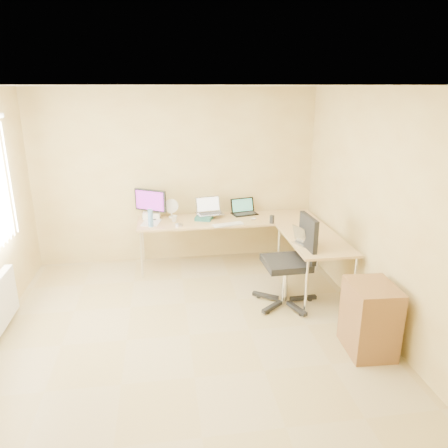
{
  "coord_description": "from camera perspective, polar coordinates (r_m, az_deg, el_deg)",
  "views": [
    {
      "loc": [
        -0.21,
        -4.03,
        2.59
      ],
      "look_at": [
        0.55,
        1.1,
        0.9
      ],
      "focal_mm": 33.85,
      "sensor_mm": 36.0,
      "label": 1
    }
  ],
  "objects": [
    {
      "name": "office_chair",
      "position": [
        5.24,
        8.35,
        -5.7
      ],
      "size": [
        0.71,
        0.71,
        1.14
      ],
      "primitive_type": "cube",
      "rotation": [
        0.0,
        0.0,
        0.04
      ],
      "color": "black",
      "rests_on": "ground"
    },
    {
      "name": "wall_right",
      "position": [
        4.83,
        20.56,
        1.35
      ],
      "size": [
        0.0,
        4.5,
        4.5
      ],
      "primitive_type": "plane",
      "rotation": [
        1.57,
        0.0,
        -1.57
      ],
      "color": "beige",
      "rests_on": "ground"
    },
    {
      "name": "laptop_return",
      "position": [
        5.33,
        10.95,
        -1.62
      ],
      "size": [
        0.36,
        0.32,
        0.19
      ],
      "primitive_type": "cube",
      "rotation": [
        0.0,
        0.0,
        1.96
      ],
      "color": "#BBBBBB",
      "rests_on": "desk_return"
    },
    {
      "name": "papers",
      "position": [
        6.16,
        -9.81,
        0.21
      ],
      "size": [
        0.31,
        0.38,
        0.01
      ],
      "primitive_type": "cube",
      "rotation": [
        0.0,
        0.0,
        -0.22
      ],
      "color": "white",
      "rests_on": "desk_main"
    },
    {
      "name": "laptop_black",
      "position": [
        6.45,
        2.81,
        2.34
      ],
      "size": [
        0.43,
        0.35,
        0.24
      ],
      "primitive_type": "cube",
      "rotation": [
        0.0,
        0.0,
        0.22
      ],
      "color": "black",
      "rests_on": "desk_main"
    },
    {
      "name": "mouse",
      "position": [
        6.22,
        4.04,
        0.75
      ],
      "size": [
        0.1,
        0.09,
        0.03
      ],
      "primitive_type": "ellipsoid",
      "rotation": [
        0.0,
        0.0,
        0.41
      ],
      "color": "silver",
      "rests_on": "desk_main"
    },
    {
      "name": "radiator",
      "position": [
        5.29,
        -27.97,
        -9.3
      ],
      "size": [
        0.09,
        0.8,
        0.55
      ],
      "primitive_type": "cube",
      "color": "white",
      "rests_on": "ground"
    },
    {
      "name": "water_bottle",
      "position": [
        5.95,
        -9.89,
        0.81
      ],
      "size": [
        0.08,
        0.08,
        0.25
      ],
      "primitive_type": "cylinder",
      "rotation": [
        0.0,
        0.0,
        0.21
      ],
      "color": "#5E95D8",
      "rests_on": "desk_main"
    },
    {
      "name": "cd_stack",
      "position": [
        5.95,
        -6.12,
        -0.14
      ],
      "size": [
        0.13,
        0.13,
        0.03
      ],
      "primitive_type": "cylinder",
      "rotation": [
        0.0,
        0.0,
        0.22
      ],
      "color": "silver",
      "rests_on": "desk_main"
    },
    {
      "name": "wall_front",
      "position": [
        2.21,
        -1.39,
        -17.69
      ],
      "size": [
        4.5,
        0.0,
        4.5
      ],
      "primitive_type": "plane",
      "rotation": [
        -1.57,
        0.0,
        0.0
      ],
      "color": "beige",
      "rests_on": "ground"
    },
    {
      "name": "desk_return",
      "position": [
        5.7,
        11.94,
        -5.36
      ],
      "size": [
        0.7,
        1.3,
        0.73
      ],
      "primitive_type": "cube",
      "color": "tan",
      "rests_on": "ground"
    },
    {
      "name": "floor",
      "position": [
        4.8,
        -4.72,
        -14.7
      ],
      "size": [
        4.5,
        4.5,
        0.0
      ],
      "primitive_type": "plane",
      "color": "tan",
      "rests_on": "ground"
    },
    {
      "name": "desk_fan",
      "position": [
        6.33,
        -7.12,
        2.04
      ],
      "size": [
        0.24,
        0.24,
        0.26
      ],
      "primitive_type": "cylinder",
      "rotation": [
        0.0,
        0.0,
        -0.16
      ],
      "color": "white",
      "rests_on": "desk_main"
    },
    {
      "name": "white_box",
      "position": [
        6.35,
        -9.8,
        1.16
      ],
      "size": [
        0.25,
        0.19,
        0.09
      ],
      "primitive_type": "cube",
      "rotation": [
        0.0,
        0.0,
        -0.04
      ],
      "color": "white",
      "rests_on": "desk_main"
    },
    {
      "name": "mug",
      "position": [
        6.15,
        -6.75,
        0.73
      ],
      "size": [
        0.12,
        0.12,
        0.09
      ],
      "primitive_type": "imported",
      "rotation": [
        0.0,
        0.0,
        -0.34
      ],
      "color": "silver",
      "rests_on": "desk_main"
    },
    {
      "name": "laptop_center",
      "position": [
        6.26,
        -1.93,
        2.43
      ],
      "size": [
        0.43,
        0.36,
        0.25
      ],
      "primitive_type": "cube",
      "rotation": [
        0.0,
        0.0,
        0.19
      ],
      "color": "silver",
      "rests_on": "desk_main"
    },
    {
      "name": "wall_back",
      "position": [
        6.42,
        -6.42,
        6.33
      ],
      "size": [
        4.5,
        0.0,
        4.5
      ],
      "primitive_type": "plane",
      "rotation": [
        1.57,
        0.0,
        0.0
      ],
      "color": "beige",
      "rests_on": "ground"
    },
    {
      "name": "cabinet",
      "position": [
        4.61,
        19.08,
        -12.02
      ],
      "size": [
        0.46,
        0.56,
        0.75
      ],
      "primitive_type": "cube",
      "rotation": [
        0.0,
        0.0,
        -0.05
      ],
      "color": "#A37647",
      "rests_on": "ground"
    },
    {
      "name": "monitor",
      "position": [
        6.3,
        -9.88,
        2.69
      ],
      "size": [
        0.52,
        0.41,
        0.44
      ],
      "primitive_type": "cube",
      "rotation": [
        0.0,
        0.0,
        -0.56
      ],
      "color": "black",
      "rests_on": "desk_main"
    },
    {
      "name": "black_cup",
      "position": [
        6.07,
        6.49,
        0.63
      ],
      "size": [
        0.08,
        0.08,
        0.11
      ],
      "primitive_type": "cylinder",
      "rotation": [
        0.0,
        0.0,
        -0.14
      ],
      "color": "#292929",
      "rests_on": "desk_main"
    },
    {
      "name": "desk_main",
      "position": [
        6.36,
        0.57,
        -2.44
      ],
      "size": [
        2.65,
        0.7,
        0.73
      ],
      "primitive_type": "cube",
      "color": "tan",
      "rests_on": "ground"
    },
    {
      "name": "book_stack",
      "position": [
        6.25,
        -2.64,
        0.97
      ],
      "size": [
        0.32,
        0.37,
        0.05
      ],
      "primitive_type": "cube",
      "rotation": [
        0.0,
        0.0,
        -0.32
      ],
      "color": "#21584E",
      "rests_on": "desk_main"
    },
    {
      "name": "keyboard",
      "position": [
        5.95,
        0.55,
        -0.07
      ],
      "size": [
        0.45,
        0.22,
        0.02
      ],
      "primitive_type": "cube",
      "rotation": [
        0.0,
        0.0,
        0.24
      ],
      "color": "silver",
      "rests_on": "desk_main"
    },
    {
      "name": "ceiling",
      "position": [
        4.04,
        -5.71,
        18.08
      ],
      "size": [
        4.5,
        4.5,
        0.0
      ],
      "primitive_type": "plane",
      "rotation": [
        3.14,
        0.0,
        0.0
      ],
      "color": "white",
      "rests_on": "ground"
    }
  ]
}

